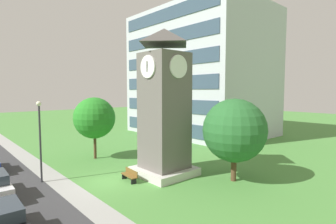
{
  "coord_description": "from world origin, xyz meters",
  "views": [
    {
      "loc": [
        17.42,
        -9.53,
        6.83
      ],
      "look_at": [
        0.69,
        5.24,
        5.06
      ],
      "focal_mm": 28.1,
      "sensor_mm": 36.0,
      "label": 1
    }
  ],
  "objects_px": {
    "tree_by_building": "(234,130)",
    "clock_tower": "(164,110)",
    "parked_car_black": "(1,222)",
    "street_lamp": "(40,133)",
    "park_bench": "(130,175)",
    "tree_streetside": "(94,118)"
  },
  "relations": [
    {
      "from": "tree_by_building",
      "to": "clock_tower",
      "type": "bearing_deg",
      "value": -147.45
    },
    {
      "from": "parked_car_black",
      "to": "clock_tower",
      "type": "bearing_deg",
      "value": 100.85
    },
    {
      "from": "street_lamp",
      "to": "tree_by_building",
      "type": "relative_size",
      "value": 0.97
    },
    {
      "from": "park_bench",
      "to": "tree_streetside",
      "type": "distance_m",
      "value": 8.92
    },
    {
      "from": "clock_tower",
      "to": "tree_streetside",
      "type": "distance_m",
      "value": 8.86
    },
    {
      "from": "clock_tower",
      "to": "parked_car_black",
      "type": "relative_size",
      "value": 2.64
    },
    {
      "from": "tree_streetside",
      "to": "tree_by_building",
      "type": "bearing_deg",
      "value": 20.31
    },
    {
      "from": "park_bench",
      "to": "parked_car_black",
      "type": "distance_m",
      "value": 9.23
    },
    {
      "from": "tree_by_building",
      "to": "tree_streetside",
      "type": "height_order",
      "value": "tree_by_building"
    },
    {
      "from": "tree_by_building",
      "to": "tree_streetside",
      "type": "bearing_deg",
      "value": -159.69
    },
    {
      "from": "clock_tower",
      "to": "park_bench",
      "type": "bearing_deg",
      "value": -99.73
    },
    {
      "from": "clock_tower",
      "to": "tree_by_building",
      "type": "bearing_deg",
      "value": 32.55
    },
    {
      "from": "clock_tower",
      "to": "street_lamp",
      "type": "xyz_separation_m",
      "value": [
        -4.72,
        -8.13,
        -1.54
      ]
    },
    {
      "from": "clock_tower",
      "to": "tree_by_building",
      "type": "relative_size",
      "value": 1.87
    },
    {
      "from": "tree_by_building",
      "to": "parked_car_black",
      "type": "relative_size",
      "value": 1.41
    },
    {
      "from": "tree_by_building",
      "to": "tree_streetside",
      "type": "distance_m",
      "value": 14.11
    },
    {
      "from": "park_bench",
      "to": "tree_by_building",
      "type": "bearing_deg",
      "value": 49.24
    },
    {
      "from": "clock_tower",
      "to": "tree_streetside",
      "type": "relative_size",
      "value": 1.89
    },
    {
      "from": "parked_car_black",
      "to": "street_lamp",
      "type": "bearing_deg",
      "value": 152.14
    },
    {
      "from": "clock_tower",
      "to": "street_lamp",
      "type": "relative_size",
      "value": 1.93
    },
    {
      "from": "park_bench",
      "to": "tree_streetside",
      "type": "relative_size",
      "value": 0.29
    },
    {
      "from": "tree_streetside",
      "to": "parked_car_black",
      "type": "height_order",
      "value": "tree_streetside"
    }
  ]
}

